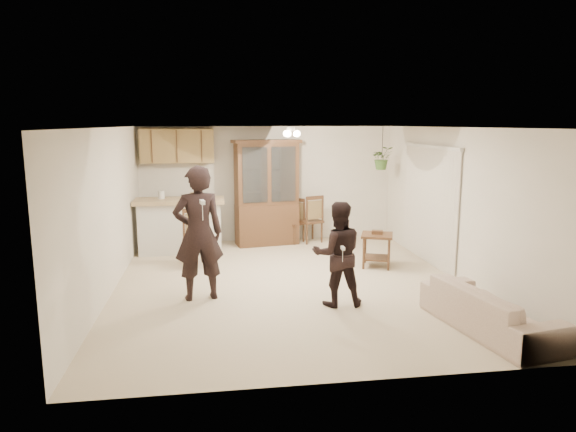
{
  "coord_description": "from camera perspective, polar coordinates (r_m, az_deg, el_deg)",
  "views": [
    {
      "loc": [
        -1.15,
        -7.89,
        2.56
      ],
      "look_at": [
        0.04,
        0.4,
        1.04
      ],
      "focal_mm": 32.0,
      "sensor_mm": 36.0,
      "label": 1
    }
  ],
  "objects": [
    {
      "name": "bar_top",
      "position": [
        10.37,
        -11.96,
        1.66
      ],
      "size": [
        1.75,
        0.7,
        0.08
      ],
      "primitive_type": "cube",
      "color": "#A28361",
      "rests_on": "breakfast_bar"
    },
    {
      "name": "upper_cabinets",
      "position": [
        10.99,
        -12.19,
        7.63
      ],
      "size": [
        1.5,
        0.34,
        0.7
      ],
      "primitive_type": "cube",
      "color": "olive",
      "rests_on": "wall_back"
    },
    {
      "name": "sofa",
      "position": [
        6.93,
        21.51,
        -8.95
      ],
      "size": [
        1.05,
        1.97,
        0.73
      ],
      "primitive_type": "imported",
      "rotation": [
        0.0,
        0.0,
        1.75
      ],
      "color": "beige",
      "rests_on": "floor"
    },
    {
      "name": "wall_right",
      "position": [
        8.9,
        17.93,
        1.29
      ],
      "size": [
        0.02,
        6.5,
        2.5
      ],
      "primitive_type": "cube",
      "color": "beige",
      "rests_on": "ground"
    },
    {
      "name": "china_hutch",
      "position": [
        10.88,
        -2.4,
        2.53
      ],
      "size": [
        1.48,
        0.76,
        2.22
      ],
      "rotation": [
        0.0,
        0.0,
        0.16
      ],
      "color": "#392614",
      "rests_on": "floor"
    },
    {
      "name": "hanging_plant",
      "position": [
        10.88,
        10.4,
        6.35
      ],
      "size": [
        0.43,
        0.37,
        0.48
      ],
      "primitive_type": "imported",
      "color": "#2F4E1F",
      "rests_on": "ceiling"
    },
    {
      "name": "adult",
      "position": [
        7.57,
        -9.9,
        -2.57
      ],
      "size": [
        0.72,
        0.54,
        1.8
      ],
      "primitive_type": "imported",
      "rotation": [
        0.0,
        0.0,
        3.32
      ],
      "color": "black",
      "rests_on": "floor"
    },
    {
      "name": "floor",
      "position": [
        8.37,
        0.12,
        -7.55
      ],
      "size": [
        6.5,
        6.5,
        0.0
      ],
      "primitive_type": "plane",
      "color": "#B9A88C",
      "rests_on": "ground"
    },
    {
      "name": "plant_cord",
      "position": [
        10.86,
        10.45,
        8.06
      ],
      "size": [
        0.01,
        0.01,
        0.65
      ],
      "primitive_type": "cylinder",
      "color": "black",
      "rests_on": "ceiling"
    },
    {
      "name": "child",
      "position": [
        7.29,
        5.53,
        -4.77
      ],
      "size": [
        0.68,
        0.54,
        1.35
      ],
      "primitive_type": "imported",
      "rotation": [
        0.0,
        0.0,
        3.09
      ],
      "color": "black",
      "rests_on": "floor"
    },
    {
      "name": "chair_bar",
      "position": [
        9.48,
        -9.99,
        -3.75
      ],
      "size": [
        0.56,
        0.56,
        1.03
      ],
      "rotation": [
        0.0,
        0.0,
        0.26
      ],
      "color": "#392614",
      "rests_on": "floor"
    },
    {
      "name": "chair_hutch_left",
      "position": [
        11.16,
        0.49,
        -1.59
      ],
      "size": [
        0.6,
        0.6,
        0.96
      ],
      "rotation": [
        0.0,
        0.0,
        -0.75
      ],
      "color": "#392614",
      "rests_on": "floor"
    },
    {
      "name": "wall_front",
      "position": [
        4.96,
        5.59,
        -5.12
      ],
      "size": [
        5.5,
        0.02,
        2.5
      ],
      "primitive_type": "cube",
      "color": "beige",
      "rests_on": "ground"
    },
    {
      "name": "controller_child",
      "position": [
        6.9,
        6.11,
        -3.57
      ],
      "size": [
        0.05,
        0.13,
        0.04
      ],
      "primitive_type": "cube",
      "rotation": [
        0.0,
        0.0,
        3.09
      ],
      "color": "white",
      "rests_on": "child"
    },
    {
      "name": "controller_adult",
      "position": [
        7.01,
        -9.5,
        1.53
      ],
      "size": [
        0.08,
        0.18,
        0.05
      ],
      "primitive_type": "cube",
      "rotation": [
        0.0,
        0.0,
        3.32
      ],
      "color": "white",
      "rests_on": "adult"
    },
    {
      "name": "chair_hutch_right",
      "position": [
        11.22,
        2.44,
        -1.41
      ],
      "size": [
        0.59,
        0.59,
        1.04
      ],
      "rotation": [
        0.0,
        0.0,
        3.5
      ],
      "color": "#392614",
      "rests_on": "floor"
    },
    {
      "name": "wall_left",
      "position": [
        8.15,
        -19.37,
        0.42
      ],
      "size": [
        0.02,
        6.5,
        2.5
      ],
      "primitive_type": "cube",
      "color": "beige",
      "rests_on": "ground"
    },
    {
      "name": "ceiling",
      "position": [
        7.97,
        0.12,
        9.82
      ],
      "size": [
        5.5,
        6.5,
        0.02
      ],
      "primitive_type": "cube",
      "color": "silver",
      "rests_on": "wall_back"
    },
    {
      "name": "side_table",
      "position": [
        9.42,
        9.82,
        -3.71
      ],
      "size": [
        0.7,
        0.7,
        0.67
      ],
      "rotation": [
        0.0,
        0.0,
        -0.35
      ],
      "color": "#392614",
      "rests_on": "floor"
    },
    {
      "name": "wall_back",
      "position": [
        11.27,
        -2.28,
        3.58
      ],
      "size": [
        5.5,
        0.02,
        2.5
      ],
      "primitive_type": "cube",
      "color": "beige",
      "rests_on": "ground"
    },
    {
      "name": "vertical_blinds",
      "position": [
        9.71,
        15.36,
        1.24
      ],
      "size": [
        0.06,
        2.3,
        2.1
      ],
      "primitive_type": null,
      "color": "beige",
      "rests_on": "wall_right"
    },
    {
      "name": "ceiling_fixture",
      "position": [
        9.19,
        0.28,
        9.26
      ],
      "size": [
        0.36,
        0.36,
        0.2
      ],
      "primitive_type": null,
      "color": "#FFE7BF",
      "rests_on": "ceiling"
    },
    {
      "name": "breakfast_bar",
      "position": [
        10.47,
        -11.85,
        -1.32
      ],
      "size": [
        1.6,
        0.55,
        1.0
      ],
      "primitive_type": "cube",
      "color": "silver",
      "rests_on": "floor"
    }
  ]
}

